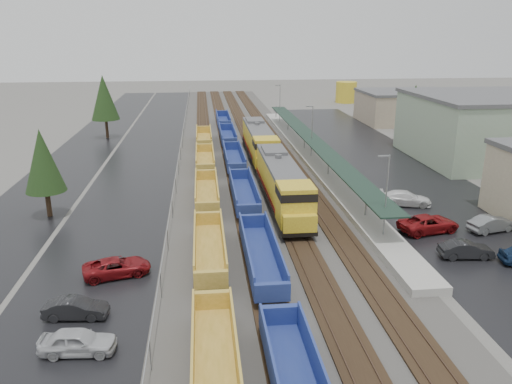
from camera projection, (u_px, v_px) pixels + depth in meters
ballast_strip at (241, 147)px, 81.58m from camera, size 20.00×160.00×0.08m
trackbed at (241, 146)px, 81.54m from camera, size 14.60×160.00×0.22m
west_parking_lot at (148, 149)px, 80.03m from camera, size 10.00×160.00×0.02m
west_road at (84, 151)px, 78.99m from camera, size 9.00×160.00×0.02m
east_commuter_lot at (374, 159)px, 74.09m from camera, size 16.00×100.00×0.02m
station_platform at (311, 156)px, 72.89m from camera, size 3.00×80.00×8.00m
chainlink_fence at (182, 141)px, 78.63m from camera, size 0.08×160.04×2.02m
distant_hills at (312, 73)px, 228.89m from camera, size 301.00×140.00×25.20m
tree_west_near at (43, 161)px, 49.13m from camera, size 3.96×3.96×9.00m
tree_west_far at (104, 98)px, 86.49m from camera, size 4.84×4.84×11.00m
tree_east at (414, 107)px, 80.63m from camera, size 4.40×4.40×10.00m
locomotive_lead at (282, 184)px, 52.87m from camera, size 3.30×21.76×4.93m
locomotive_trail at (259, 142)px, 72.75m from camera, size 3.30×21.76×4.93m
well_string_yellow at (208, 217)px, 47.58m from camera, size 2.46×87.18×2.18m
well_string_blue at (243, 193)px, 54.46m from camera, size 2.47×109.56×2.19m
storage_tank at (346, 92)px, 132.76m from camera, size 5.46×5.46×5.46m
parked_car_west_a at (78, 342)px, 28.96m from camera, size 2.09×4.53×1.50m
parked_car_west_b at (76, 309)px, 32.57m from camera, size 1.78×4.22×1.36m
parked_car_west_c at (117, 267)px, 38.26m from camera, size 3.57×5.52×1.42m
parked_car_east_a at (466, 250)px, 41.28m from camera, size 1.92×4.50×1.44m
parked_car_east_b at (429, 224)px, 46.71m from camera, size 3.79×6.22×1.61m
parked_car_east_c at (405, 198)px, 53.85m from camera, size 3.42×5.78×1.57m
parked_car_east_e at (492, 224)px, 46.77m from camera, size 2.63×4.86×1.52m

